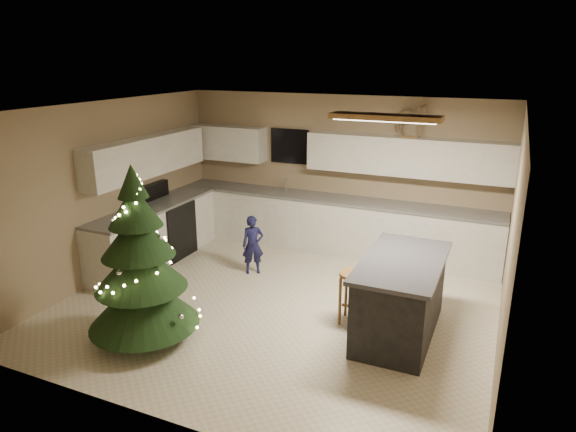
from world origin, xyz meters
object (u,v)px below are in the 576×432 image
(bar_stool, at_px, (353,285))
(rocking_horse, at_px, (410,119))
(island, at_px, (400,297))
(christmas_tree, at_px, (140,271))
(toddler, at_px, (253,245))

(bar_stool, relative_size, rocking_horse, 1.01)
(island, relative_size, bar_stool, 2.54)
(christmas_tree, bearing_deg, bar_stool, 32.70)
(toddler, distance_m, rocking_horse, 3.07)
(christmas_tree, height_order, rocking_horse, rocking_horse)
(christmas_tree, distance_m, rocking_horse, 4.57)
(christmas_tree, xyz_separation_m, rocking_horse, (2.24, 3.73, 1.41))
(island, height_order, christmas_tree, christmas_tree)
(christmas_tree, relative_size, toddler, 2.32)
(rocking_horse, bearing_deg, island, -149.91)
(bar_stool, bearing_deg, toddler, 154.89)
(bar_stool, distance_m, christmas_tree, 2.54)
(bar_stool, height_order, toddler, toddler)
(toddler, bearing_deg, bar_stool, -58.31)
(bar_stool, bearing_deg, christmas_tree, -147.30)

